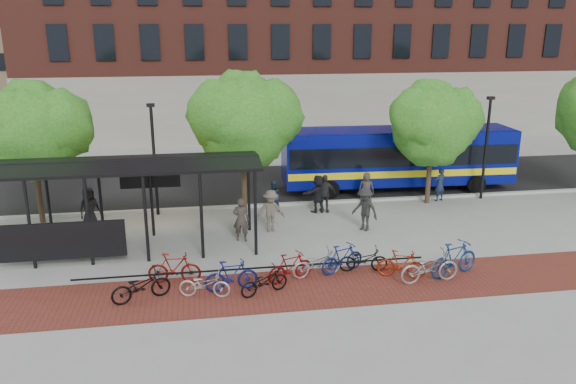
{
  "coord_description": "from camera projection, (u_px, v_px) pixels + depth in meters",
  "views": [
    {
      "loc": [
        -4.93,
        -21.66,
        8.4
      ],
      "look_at": [
        -1.32,
        0.92,
        1.6
      ],
      "focal_mm": 35.0,
      "sensor_mm": 36.0,
      "label": 1
    }
  ],
  "objects": [
    {
      "name": "lamp_post_right",
      "position": [
        486.0,
        145.0,
        27.63
      ],
      "size": [
        0.35,
        0.2,
        5.12
      ],
      "color": "black",
      "rests_on": "ground"
    },
    {
      "name": "bus",
      "position": [
        398.0,
        155.0,
        29.49
      ],
      "size": [
        12.16,
        3.23,
        3.26
      ],
      "rotation": [
        0.0,
        0.0,
        -0.04
      ],
      "color": "#060D78",
      "rests_on": "ground"
    },
    {
      "name": "tree_a",
      "position": [
        33.0,
        128.0,
        23.81
      ],
      "size": [
        4.9,
        4.0,
        6.18
      ],
      "color": "#382619",
      "rests_on": "ground"
    },
    {
      "name": "bike_4",
      "position": [
        264.0,
        281.0,
        18.17
      ],
      "size": [
        1.79,
        1.18,
        0.89
      ],
      "primitive_type": "imported",
      "rotation": [
        0.0,
        0.0,
        1.96
      ],
      "color": "black",
      "rests_on": "ground"
    },
    {
      "name": "bike_8",
      "position": [
        363.0,
        259.0,
        19.85
      ],
      "size": [
        1.79,
        0.82,
        0.9
      ],
      "primitive_type": "imported",
      "rotation": [
        0.0,
        0.0,
        1.44
      ],
      "color": "black",
      "rests_on": "ground"
    },
    {
      "name": "tree_b",
      "position": [
        245.0,
        117.0,
        25.11
      ],
      "size": [
        5.15,
        4.2,
        6.47
      ],
      "color": "#382619",
      "rests_on": "ground"
    },
    {
      "name": "ground",
      "position": [
        322.0,
        233.0,
        23.65
      ],
      "size": [
        160.0,
        160.0,
        0.0
      ],
      "primitive_type": "plane",
      "color": "#9E9E99",
      "rests_on": "ground"
    },
    {
      "name": "bus_shelter",
      "position": [
        115.0,
        175.0,
        21.11
      ],
      "size": [
        10.6,
        3.07,
        3.6
      ],
      "color": "black",
      "rests_on": "ground"
    },
    {
      "name": "brick_strip",
      "position": [
        296.0,
        289.0,
        18.61
      ],
      "size": [
        24.0,
        3.0,
        0.01
      ],
      "primitive_type": "cube",
      "color": "maroon",
      "rests_on": "ground"
    },
    {
      "name": "pedestrian_3",
      "position": [
        271.0,
        211.0,
        23.61
      ],
      "size": [
        1.23,
        0.78,
        1.81
      ],
      "primitive_type": "imported",
      "rotation": [
        0.0,
        0.0,
        0.09
      ],
      "color": "brown",
      "rests_on": "ground"
    },
    {
      "name": "pedestrian_1",
      "position": [
        241.0,
        219.0,
        22.57
      ],
      "size": [
        0.75,
        0.59,
        1.82
      ],
      "primitive_type": "imported",
      "rotation": [
        0.0,
        0.0,
        2.88
      ],
      "color": "#3F3632",
      "rests_on": "ground"
    },
    {
      "name": "asphalt_street",
      "position": [
        291.0,
        183.0,
        31.22
      ],
      "size": [
        160.0,
        8.0,
        0.01
      ],
      "primitive_type": "cube",
      "color": "black",
      "rests_on": "ground"
    },
    {
      "name": "bike_11",
      "position": [
        454.0,
        259.0,
        19.48
      ],
      "size": [
        2.16,
        1.27,
        1.25
      ],
      "primitive_type": "imported",
      "rotation": [
        0.0,
        0.0,
        1.92
      ],
      "color": "navy",
      "rests_on": "ground"
    },
    {
      "name": "bike_5",
      "position": [
        290.0,
        267.0,
        19.06
      ],
      "size": [
        1.79,
        1.07,
        1.04
      ],
      "primitive_type": "imported",
      "rotation": [
        0.0,
        0.0,
        1.93
      ],
      "color": "maroon",
      "rests_on": "ground"
    },
    {
      "name": "bike_6",
      "position": [
        317.0,
        263.0,
        19.48
      ],
      "size": [
        1.91,
        1.0,
        0.96
      ],
      "primitive_type": "imported",
      "rotation": [
        0.0,
        0.0,
        1.78
      ],
      "color": "#97989A",
      "rests_on": "ground"
    },
    {
      "name": "bike_10",
      "position": [
        430.0,
        267.0,
        18.99
      ],
      "size": [
        2.15,
        0.91,
        1.1
      ],
      "primitive_type": "imported",
      "rotation": [
        0.0,
        0.0,
        1.66
      ],
      "color": "#949496",
      "rests_on": "ground"
    },
    {
      "name": "lamp_post_left",
      "position": [
        154.0,
        156.0,
        25.21
      ],
      "size": [
        0.35,
        0.2,
        5.12
      ],
      "color": "black",
      "rests_on": "ground"
    },
    {
      "name": "pedestrian_7",
      "position": [
        440.0,
        185.0,
        27.78
      ],
      "size": [
        0.71,
        0.58,
        1.67
      ],
      "primitive_type": "imported",
      "rotation": [
        0.0,
        0.0,
        3.49
      ],
      "color": "#1B2440",
      "rests_on": "ground"
    },
    {
      "name": "pedestrian_2",
      "position": [
        273.0,
        196.0,
        26.13
      ],
      "size": [
        0.85,
        0.72,
        1.54
      ],
      "primitive_type": "imported",
      "rotation": [
        0.0,
        0.0,
        3.34
      ],
      "color": "#21354E",
      "rests_on": "ground"
    },
    {
      "name": "bike_0",
      "position": [
        141.0,
        286.0,
        17.73
      ],
      "size": [
        2.01,
        1.29,
        1.0
      ],
      "primitive_type": "imported",
      "rotation": [
        0.0,
        0.0,
        1.93
      ],
      "color": "black",
      "rests_on": "ground"
    },
    {
      "name": "pedestrian_0",
      "position": [
        89.0,
        209.0,
        23.83
      ],
      "size": [
        1.09,
        1.03,
        1.87
      ],
      "primitive_type": "imported",
      "rotation": [
        0.0,
        0.0,
        0.65
      ],
      "color": "black",
      "rests_on": "ground"
    },
    {
      "name": "bike_9",
      "position": [
        401.0,
        264.0,
        19.33
      ],
      "size": [
        1.73,
        1.02,
        1.0
      ],
      "primitive_type": "imported",
      "rotation": [
        0.0,
        0.0,
        1.22
      ],
      "color": "#96250D",
      "rests_on": "ground"
    },
    {
      "name": "bike_1",
      "position": [
        174.0,
        268.0,
        18.94
      ],
      "size": [
        1.83,
        0.68,
        1.07
      ],
      "primitive_type": "imported",
      "rotation": [
        0.0,
        0.0,
        1.47
      ],
      "color": "maroon",
      "rests_on": "ground"
    },
    {
      "name": "bike_2",
      "position": [
        204.0,
        284.0,
        17.98
      ],
      "size": [
        1.75,
        0.93,
        0.88
      ],
      "primitive_type": "imported",
      "rotation": [
        0.0,
        0.0,
        1.35
      ],
      "color": "#ACACAE",
      "rests_on": "ground"
    },
    {
      "name": "tree_c",
      "position": [
        434.0,
        121.0,
        26.58
      ],
      "size": [
        4.66,
        3.8,
        5.92
      ],
      "color": "#382619",
      "rests_on": "ground"
    },
    {
      "name": "curb",
      "position": [
        305.0,
        203.0,
        27.41
      ],
      "size": [
        160.0,
        0.25,
        0.12
      ],
      "primitive_type": "cube",
      "color": "#B7B7B2",
      "rests_on": "ground"
    },
    {
      "name": "pedestrian_4",
      "position": [
        324.0,
        193.0,
        26.11
      ],
      "size": [
        1.07,
        0.49,
        1.79
      ],
      "primitive_type": "imported",
      "rotation": [
        0.0,
        0.0,
        6.23
      ],
      "color": "#292929",
      "rests_on": "ground"
    },
    {
      "name": "pedestrian_5",
      "position": [
        318.0,
        194.0,
        26.12
      ],
      "size": [
        1.7,
        1.22,
        1.77
      ],
      "primitive_type": "imported",
      "rotation": [
        0.0,
        0.0,
        3.62
      ],
      "color": "black",
      "rests_on": "ground"
    },
    {
      "name": "bike_3",
      "position": [
        231.0,
        275.0,
        18.39
      ],
      "size": [
        1.81,
        0.67,
        1.06
      ],
      "primitive_type": "imported",
      "rotation": [
        0.0,
        0.0,
        1.67
      ],
      "color": "navy",
      "rests_on": "ground"
    },
    {
      "name": "bike_rack_rail",
      "position": [
        254.0,
        280.0,
        19.27
      ],
      "size": [
        12.0,
        0.05,
        0.95
      ],
      "primitive_type": "cube",
      "color": "black",
      "rests_on": "ground"
    },
    {
      "name": "bike_7",
      "position": [
        342.0,
        258.0,
        19.75
      ],
      "size": [
        1.81,
        1.13,
        1.06
      ],
      "primitive_type": "imported",
      "rotation": [
        0.0,
        0.0,
        1.96
      ],
      "color": "navy",
      "rests_on": "ground"
    },
    {
      "name": "pedestrian_6",
      "position": [
        366.0,
        188.0,
        27.48
      ],
      "size": [
        0.85,
        0.66,
        1.53
      ],
      "primitive_type": "imported",
      "rotation": [
        0.0,
        0.0,
        2.89
      ],
      "color": "#3C3730",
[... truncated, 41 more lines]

